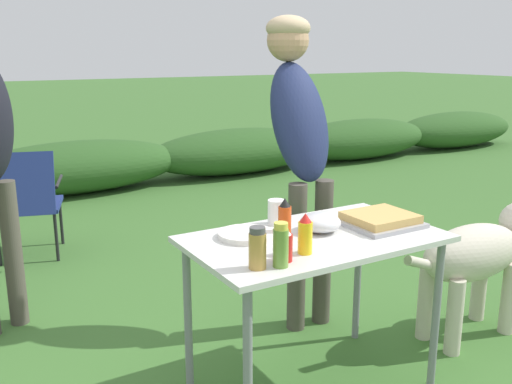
% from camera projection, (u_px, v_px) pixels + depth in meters
% --- Properties ---
extents(shrub_hedge, '(14.40, 0.90, 0.57)m').
position_uv_depth(shrub_hedge, '(77.00, 167.00, 6.24)').
color(shrub_hedge, '#2D5623').
rests_on(shrub_hedge, ground).
extents(folding_table, '(1.10, 0.64, 0.74)m').
position_uv_depth(folding_table, '(314.00, 253.00, 2.49)').
color(folding_table, silver).
rests_on(folding_table, ground).
extents(food_tray, '(0.33, 0.30, 0.06)m').
position_uv_depth(food_tray, '(380.00, 220.00, 2.61)').
color(food_tray, '#9E9EA3').
rests_on(food_tray, folding_table).
extents(plate_stack, '(0.24, 0.24, 0.02)m').
position_uv_depth(plate_stack, '(246.00, 235.00, 2.45)').
color(plate_stack, white).
rests_on(plate_stack, folding_table).
extents(mixing_bowl, '(0.18, 0.18, 0.08)m').
position_uv_depth(mixing_bowl, '(320.00, 222.00, 2.52)').
color(mixing_bowl, silver).
rests_on(mixing_bowl, folding_table).
extents(paper_cup_stack, '(0.08, 0.08, 0.11)m').
position_uv_depth(paper_cup_stack, '(276.00, 212.00, 2.63)').
color(paper_cup_stack, white).
rests_on(paper_cup_stack, folding_table).
extents(spice_jar, '(0.07, 0.07, 0.16)m').
position_uv_depth(spice_jar, '(257.00, 248.00, 2.08)').
color(spice_jar, '#B2893D').
rests_on(spice_jar, folding_table).
extents(hot_sauce_bottle, '(0.06, 0.06, 0.17)m').
position_uv_depth(hot_sauce_bottle, '(285.00, 218.00, 2.44)').
color(hot_sauce_bottle, '#CC4214').
rests_on(hot_sauce_bottle, folding_table).
extents(ketchup_bottle, '(0.06, 0.06, 0.14)m').
position_uv_depth(ketchup_bottle, '(284.00, 245.00, 2.16)').
color(ketchup_bottle, red).
rests_on(ketchup_bottle, folding_table).
extents(relish_jar, '(0.06, 0.06, 0.17)m').
position_uv_depth(relish_jar, '(281.00, 245.00, 2.10)').
color(relish_jar, olive).
rests_on(relish_jar, folding_table).
extents(mustard_bottle, '(0.06, 0.06, 0.17)m').
position_uv_depth(mustard_bottle, '(305.00, 234.00, 2.24)').
color(mustard_bottle, yellow).
rests_on(mustard_bottle, folding_table).
extents(standing_person_with_beanie, '(0.32, 0.48, 1.71)m').
position_uv_depth(standing_person_with_beanie, '(299.00, 128.00, 3.10)').
color(standing_person_with_beanie, '#4C473D').
rests_on(standing_person_with_beanie, ground).
extents(dog, '(1.07, 0.31, 0.70)m').
position_uv_depth(dog, '(480.00, 253.00, 3.06)').
color(dog, beige).
rests_on(dog, ground).
extents(camp_chair_green_behind_table, '(0.62, 0.70, 0.83)m').
position_uv_depth(camp_chair_green_behind_table, '(26.00, 199.00, 4.17)').
color(camp_chair_green_behind_table, navy).
rests_on(camp_chair_green_behind_table, ground).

